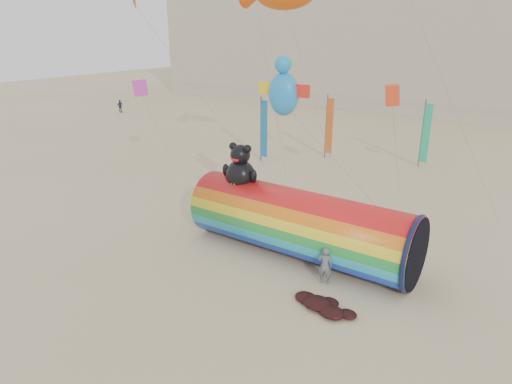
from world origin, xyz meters
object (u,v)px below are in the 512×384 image
Objects in this scene: hotel_building at (368,26)px; windsock_assembly at (300,222)px; fabric_bundle at (323,305)px; kite_handler at (325,266)px.

hotel_building is 48.34m from windsock_assembly.
hotel_building is at bearing 110.79° from fabric_bundle.
windsock_assembly is at bearing -71.14° from hotel_building.
hotel_building is 23.06× the size of fabric_bundle.
windsock_assembly is 4.81m from fabric_bundle.
fabric_bundle is at bearing -69.21° from hotel_building.
kite_handler is 0.63× the size of fabric_bundle.
windsock_assembly is 6.56× the size of kite_handler.
windsock_assembly is at bearing 131.30° from fabric_bundle.
kite_handler is at bearing -37.37° from windsock_assembly.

